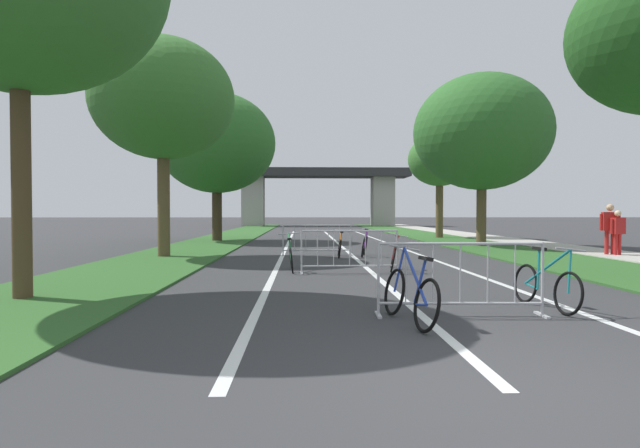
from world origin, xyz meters
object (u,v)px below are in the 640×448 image
(tree_left_pine_far, at_px, (163,99))
(crowd_barrier_nearest, at_px, (460,279))
(bicycle_orange_0, at_px, (340,247))
(pedestrian_pushing_bike, at_px, (610,225))
(tree_right_oak_near, at_px, (440,160))
(tree_left_oak_mid, at_px, (217,143))
(bicycle_teal_5, at_px, (546,285))
(tree_right_maple_mid, at_px, (482,132))
(crowd_barrier_second, at_px, (350,252))
(bicycle_green_4, at_px, (291,257))
(pedestrian_in_red_jacket, at_px, (618,229))
(bicycle_purple_2, at_px, (365,245))
(crowd_barrier_third, at_px, (317,240))
(bicycle_red_1, at_px, (394,256))
(bicycle_blue_3, at_px, (410,295))

(tree_left_pine_far, xyz_separation_m, crowd_barrier_nearest, (6.76, -9.57, -4.62))
(bicycle_orange_0, bearing_deg, pedestrian_pushing_bike, 1.74)
(tree_right_oak_near, distance_m, bicycle_orange_0, 14.19)
(tree_left_oak_mid, xyz_separation_m, bicycle_orange_0, (5.58, -9.25, -4.64))
(bicycle_teal_5, bearing_deg, tree_left_oak_mid, -74.44)
(tree_right_maple_mid, bearing_deg, pedestrian_pushing_bike, -62.24)
(tree_left_oak_mid, xyz_separation_m, tree_right_oak_near, (12.14, 2.63, -0.53))
(tree_left_pine_far, bearing_deg, crowd_barrier_second, -38.34)
(bicycle_orange_0, height_order, bicycle_green_4, bicycle_green_4)
(pedestrian_pushing_bike, bearing_deg, pedestrian_in_red_jacket, 137.93)
(tree_right_maple_mid, height_order, bicycle_purple_2, tree_right_maple_mid)
(crowd_barrier_nearest, bearing_deg, bicycle_purple_2, 90.94)
(tree_left_oak_mid, height_order, crowd_barrier_second, tree_left_oak_mid)
(bicycle_purple_2, height_order, bicycle_green_4, bicycle_green_4)
(pedestrian_in_red_jacket, bearing_deg, tree_right_oak_near, -92.01)
(crowd_barrier_nearest, height_order, bicycle_orange_0, crowd_barrier_nearest)
(tree_left_oak_mid, bearing_deg, crowd_barrier_third, -60.73)
(crowd_barrier_second, xyz_separation_m, pedestrian_in_red_jacket, (9.22, 4.08, 0.42))
(tree_left_oak_mid, relative_size, crowd_barrier_nearest, 3.13)
(tree_right_maple_mid, relative_size, crowd_barrier_second, 3.06)
(bicycle_purple_2, bearing_deg, bicycle_orange_0, -157.37)
(bicycle_purple_2, height_order, bicycle_teal_5, bicycle_teal_5)
(tree_left_oak_mid, bearing_deg, tree_right_maple_mid, -20.87)
(tree_left_oak_mid, relative_size, bicycle_green_4, 4.68)
(tree_right_oak_near, relative_size, bicycle_purple_2, 3.65)
(bicycle_teal_5, bearing_deg, bicycle_red_1, -83.07)
(bicycle_green_4, xyz_separation_m, pedestrian_pushing_bike, (10.51, 3.76, 0.71))
(crowd_barrier_second, height_order, bicycle_orange_0, crowd_barrier_second)
(tree_left_oak_mid, distance_m, bicycle_green_4, 14.59)
(tree_left_pine_far, bearing_deg, pedestrian_pushing_bike, -0.76)
(tree_right_maple_mid, distance_m, crowd_barrier_third, 9.31)
(tree_left_oak_mid, distance_m, crowd_barrier_third, 10.88)
(bicycle_teal_5, height_order, pedestrian_in_red_jacket, pedestrian_in_red_jacket)
(bicycle_blue_3, distance_m, pedestrian_pushing_bike, 13.21)
(tree_left_pine_far, relative_size, pedestrian_in_red_jacket, 4.61)
(bicycle_purple_2, bearing_deg, crowd_barrier_third, 176.04)
(bicycle_blue_3, relative_size, bicycle_teal_5, 1.04)
(tree_left_oak_mid, xyz_separation_m, bicycle_red_1, (6.67, -13.18, -4.61))
(crowd_barrier_third, bearing_deg, tree_right_oak_near, 57.12)
(tree_right_maple_mid, xyz_separation_m, bicycle_purple_2, (-5.56, -4.51, -4.51))
(bicycle_teal_5, bearing_deg, crowd_barrier_third, -79.84)
(tree_right_maple_mid, bearing_deg, bicycle_green_4, -132.49)
(bicycle_orange_0, bearing_deg, bicycle_green_4, -107.85)
(pedestrian_in_red_jacket, bearing_deg, crowd_barrier_second, 10.13)
(tree_right_maple_mid, height_order, pedestrian_pushing_bike, tree_right_maple_mid)
(tree_left_oak_mid, height_order, pedestrian_in_red_jacket, tree_left_oak_mid)
(tree_right_oak_near, relative_size, pedestrian_pushing_bike, 3.43)
(bicycle_teal_5, bearing_deg, pedestrian_in_red_jacket, -135.54)
(crowd_barrier_nearest, height_order, bicycle_teal_5, crowd_barrier_nearest)
(crowd_barrier_second, height_order, bicycle_blue_3, crowd_barrier_second)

